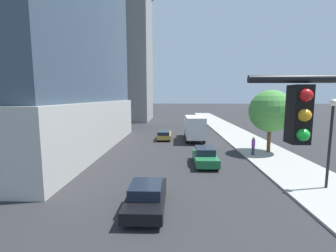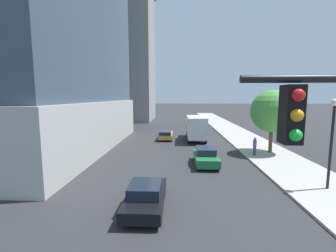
% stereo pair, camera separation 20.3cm
% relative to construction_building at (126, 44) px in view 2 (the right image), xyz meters
% --- Properties ---
extents(sidewalk, '(5.31, 120.00, 0.15)m').
position_rel_construction_building_xyz_m(sidewalk, '(22.09, -36.18, -18.60)').
color(sidewalk, '#9E9B93').
rests_on(sidewalk, ground).
extents(construction_building, '(13.69, 18.98, 42.45)m').
position_rel_construction_building_xyz_m(construction_building, '(0.00, 0.00, 0.00)').
color(construction_building, gray).
rests_on(construction_building, ground).
extents(street_lamp, '(0.44, 0.44, 5.58)m').
position_rel_construction_building_xyz_m(street_lamp, '(22.22, -43.63, -14.85)').
color(street_lamp, black).
rests_on(street_lamp, sidewalk).
extents(street_tree, '(4.31, 4.31, 6.41)m').
position_rel_construction_building_xyz_m(street_tree, '(22.40, -34.12, -14.28)').
color(street_tree, brown).
rests_on(street_tree, sidewalk).
extents(car_green, '(1.88, 4.31, 1.48)m').
position_rel_construction_building_xyz_m(car_green, '(15.26, -38.34, -17.95)').
color(car_green, '#1E6638').
rests_on(car_green, ground).
extents(car_gold, '(1.84, 4.71, 1.27)m').
position_rel_construction_building_xyz_m(car_gold, '(11.16, -26.54, -18.03)').
color(car_gold, '#AD8938').
rests_on(car_gold, ground).
extents(car_black, '(1.92, 4.51, 1.40)m').
position_rel_construction_building_xyz_m(car_black, '(11.16, -46.40, -17.99)').
color(car_black, black).
rests_on(car_black, ground).
extents(box_truck, '(2.38, 7.78, 3.29)m').
position_rel_construction_building_xyz_m(box_truck, '(15.26, -27.01, -16.86)').
color(box_truck, silver).
rests_on(box_truck, ground).
extents(pedestrian_purple_shirt, '(0.34, 0.34, 1.76)m').
position_rel_construction_building_xyz_m(pedestrian_purple_shirt, '(20.38, -35.41, -17.62)').
color(pedestrian_purple_shirt, '#38334C').
rests_on(pedestrian_purple_shirt, sidewalk).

